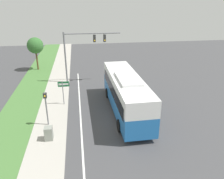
# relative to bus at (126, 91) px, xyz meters

# --- Properties ---
(ground_plane) EXTENTS (80.00, 80.00, 0.00)m
(ground_plane) POSITION_rel_bus_xyz_m (-0.76, -2.07, -2.07)
(ground_plane) COLOR #424244
(sidewalk) EXTENTS (2.80, 80.00, 0.12)m
(sidewalk) POSITION_rel_bus_xyz_m (-6.96, -2.07, -2.01)
(sidewalk) COLOR #ADA89E
(sidewalk) RESTS_ON ground_plane
(grass_verge) EXTENTS (3.60, 80.00, 0.10)m
(grass_verge) POSITION_rel_bus_xyz_m (-10.16, -2.07, -2.02)
(grass_verge) COLOR #477538
(grass_verge) RESTS_ON ground_plane
(lane_divider_near) EXTENTS (0.14, 30.00, 0.01)m
(lane_divider_near) POSITION_rel_bus_xyz_m (-4.36, -2.07, -2.07)
(lane_divider_near) COLOR silver
(lane_divider_near) RESTS_ON ground_plane
(bus) EXTENTS (2.77, 11.30, 3.77)m
(bus) POSITION_rel_bus_xyz_m (0.00, 0.00, 0.00)
(bus) COLOR #236BB7
(bus) RESTS_ON ground_plane
(signal_gantry) EXTENTS (7.15, 0.41, 6.57)m
(signal_gantry) POSITION_rel_bus_xyz_m (-3.64, 9.14, 2.67)
(signal_gantry) COLOR slate
(signal_gantry) RESTS_ON ground_plane
(pedestrian_signal) EXTENTS (0.28, 0.34, 3.07)m
(pedestrian_signal) POSITION_rel_bus_xyz_m (-7.14, -1.64, 0.02)
(pedestrian_signal) COLOR slate
(pedestrian_signal) RESTS_ON ground_plane
(street_sign) EXTENTS (1.14, 0.08, 2.63)m
(street_sign) POSITION_rel_bus_xyz_m (-5.91, 2.30, -0.22)
(street_sign) COLOR slate
(street_sign) RESTS_ON ground_plane
(utility_cabinet) EXTENTS (0.60, 0.64, 1.05)m
(utility_cabinet) POSITION_rel_bus_xyz_m (-6.84, -3.89, -1.43)
(utility_cabinet) COLOR gray
(utility_cabinet) RESTS_ON sidewalk
(roadside_tree) EXTENTS (2.42, 2.42, 4.97)m
(roadside_tree) POSITION_rel_bus_xyz_m (-10.49, 15.81, 1.76)
(roadside_tree) COLOR brown
(roadside_tree) RESTS_ON grass_verge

